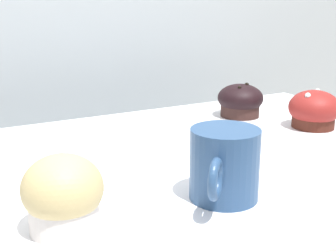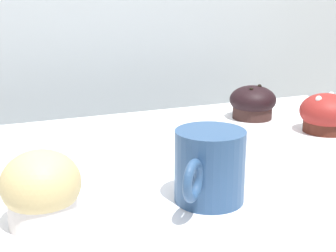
{
  "view_description": "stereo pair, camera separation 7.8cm",
  "coord_description": "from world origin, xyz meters",
  "views": [
    {
      "loc": [
        -0.37,
        -0.62,
        1.16
      ],
      "look_at": [
        -0.01,
        0.04,
        0.95
      ],
      "focal_mm": 50.0,
      "sensor_mm": 36.0,
      "label": 1
    },
    {
      "loc": [
        -0.3,
        -0.66,
        1.16
      ],
      "look_at": [
        -0.01,
        0.04,
        0.95
      ],
      "focal_mm": 50.0,
      "sensor_mm": 36.0,
      "label": 2
    }
  ],
  "objects": [
    {
      "name": "wall_back",
      "position": [
        0.0,
        0.6,
        0.9
      ],
      "size": [
        3.2,
        0.1,
        1.8
      ],
      "primitive_type": "cube",
      "color": "#A8B2B7",
      "rests_on": "ground"
    },
    {
      "name": "muffin_back_left",
      "position": [
        0.24,
        0.17,
        0.94
      ],
      "size": [
        0.1,
        0.1,
        0.07
      ],
      "color": "#35201C",
      "rests_on": "display_counter"
    },
    {
      "name": "muffin_back_right",
      "position": [
        -0.24,
        -0.15,
        0.94
      ],
      "size": [
        0.09,
        0.09,
        0.09
      ],
      "color": "silver",
      "rests_on": "display_counter"
    },
    {
      "name": "muffin_front_left",
      "position": [
        0.32,
        0.03,
        0.94
      ],
      "size": [
        0.1,
        0.1,
        0.08
      ],
      "color": "#4A1F16",
      "rests_on": "display_counter"
    },
    {
      "name": "coffee_cup",
      "position": [
        -0.04,
        -0.16,
        0.95
      ],
      "size": [
        0.11,
        0.11,
        0.09
      ],
      "color": "navy",
      "rests_on": "display_counter"
    },
    {
      "name": "serving_plate",
      "position": [
        -0.13,
        0.02,
        0.91
      ],
      "size": [
        0.19,
        0.19,
        0.01
      ],
      "color": "white",
      "rests_on": "display_counter"
    }
  ]
}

